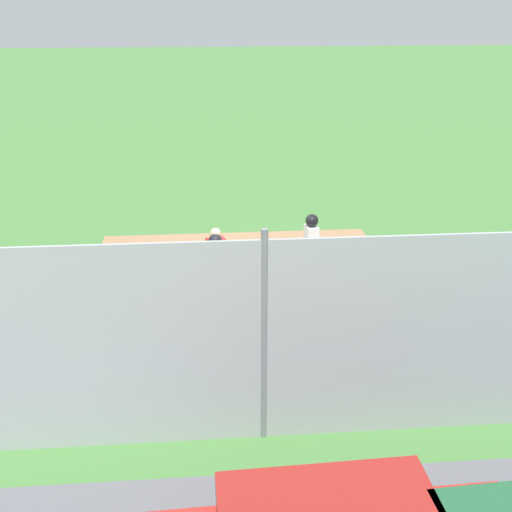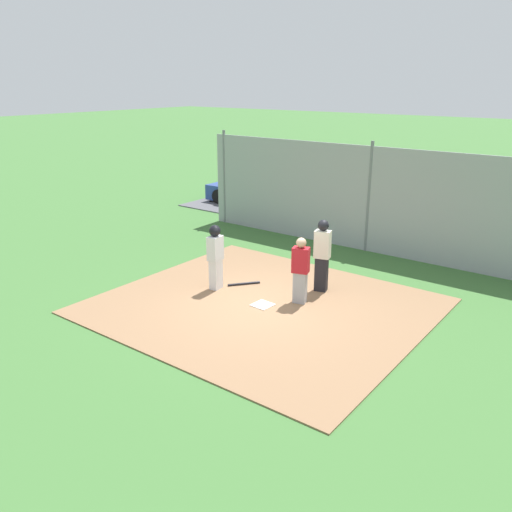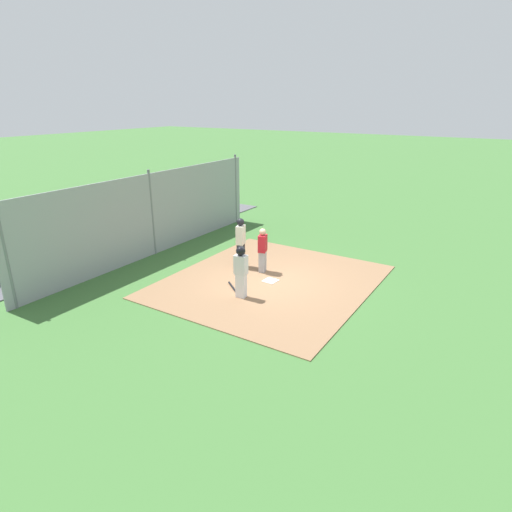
{
  "view_description": "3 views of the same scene",
  "coord_description": "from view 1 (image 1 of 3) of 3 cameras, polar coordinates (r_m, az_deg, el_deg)",
  "views": [
    {
      "loc": [
        -0.72,
        -12.81,
        6.16
      ],
      "look_at": [
        0.29,
        -0.48,
        0.87
      ],
      "focal_mm": 43.01,
      "sensor_mm": 36.0,
      "label": 1
    },
    {
      "loc": [
        -6.71,
        9.12,
        5.04
      ],
      "look_at": [
        0.72,
        -0.69,
        0.92
      ],
      "focal_mm": 37.02,
      "sensor_mm": 36.0,
      "label": 2
    },
    {
      "loc": [
        11.55,
        6.71,
        5.76
      ],
      "look_at": [
        0.41,
        -0.32,
        0.99
      ],
      "focal_mm": 30.04,
      "sensor_mm": 36.0,
      "label": 3
    }
  ],
  "objects": [
    {
      "name": "home_plate",
      "position": [
        14.22,
        -1.31,
        -2.36
      ],
      "size": [
        0.47,
        0.47,
        0.02
      ],
      "primitive_type": "cube",
      "rotation": [
        0.0,
        0.0,
        -0.06
      ],
      "color": "white",
      "rests_on": "dirt_infield"
    },
    {
      "name": "ground_plane",
      "position": [
        14.24,
        -1.31,
        -2.5
      ],
      "size": [
        140.0,
        140.0,
        0.0
      ],
      "primitive_type": "plane",
      "color": "#3D6B33"
    },
    {
      "name": "backstop_fence",
      "position": [
        8.76,
        0.75,
        -8.22
      ],
      "size": [
        12.0,
        0.1,
        3.35
      ],
      "color": "#93999E",
      "rests_on": "ground_plane"
    },
    {
      "name": "catcher",
      "position": [
        13.25,
        -3.71,
        -0.52
      ],
      "size": [
        0.44,
        0.36,
        1.59
      ],
      "rotation": [
        0.0,
        0.0,
        1.87
      ],
      "color": "#9E9EA3",
      "rests_on": "dirt_infield"
    },
    {
      "name": "umpire",
      "position": [
        12.33,
        -3.73,
        -1.67
      ],
      "size": [
        0.43,
        0.35,
        1.82
      ],
      "rotation": [
        0.0,
        0.0,
        1.83
      ],
      "color": "black",
      "rests_on": "dirt_infield"
    },
    {
      "name": "runner",
      "position": [
        13.88,
        5.13,
        1.12
      ],
      "size": [
        0.3,
        0.41,
        1.65
      ],
      "rotation": [
        0.0,
        0.0,
        3.25
      ],
      "color": "silver",
      "rests_on": "dirt_infield"
    },
    {
      "name": "baseball_bat",
      "position": [
        13.64,
        3.75,
        -3.47
      ],
      "size": [
        0.57,
        0.7,
        0.06
      ],
      "primitive_type": "cylinder",
      "rotation": [
        0.0,
        1.57,
        0.9
      ],
      "color": "black",
      "rests_on": "dirt_infield"
    },
    {
      "name": "dirt_infield",
      "position": [
        14.23,
        -1.31,
        -2.45
      ],
      "size": [
        7.2,
        6.4,
        0.03
      ],
      "primitive_type": "cube",
      "color": "#896647",
      "rests_on": "ground_plane"
    }
  ]
}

